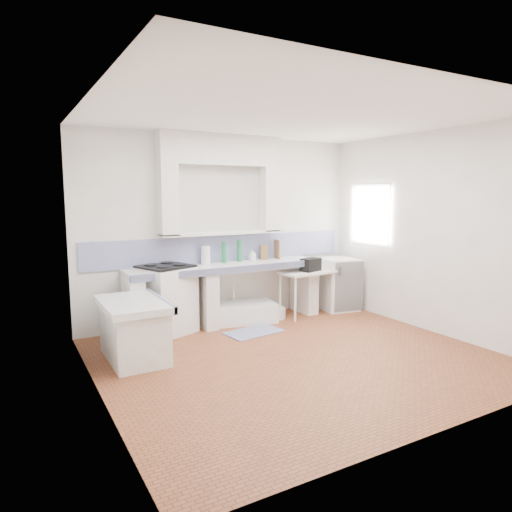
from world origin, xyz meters
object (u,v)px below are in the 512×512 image
fridge (338,284)px  sink (240,313)px  stove (166,300)px  side_table (307,293)px

fridge → sink: bearing=-174.7°
stove → side_table: (2.25, -0.22, -0.10)m
side_table → fridge: bearing=0.8°
side_table → stove: bearing=170.1°
sink → side_table: bearing=1.4°
stove → sink: size_ratio=0.87×
stove → side_table: size_ratio=1.07×
side_table → fridge: 0.70m
stove → side_table: 2.26m
stove → fridge: (2.94, -0.15, -0.03)m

